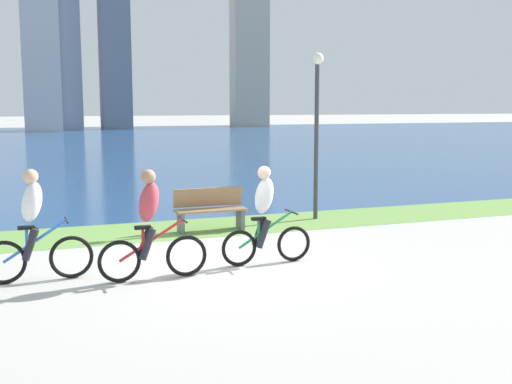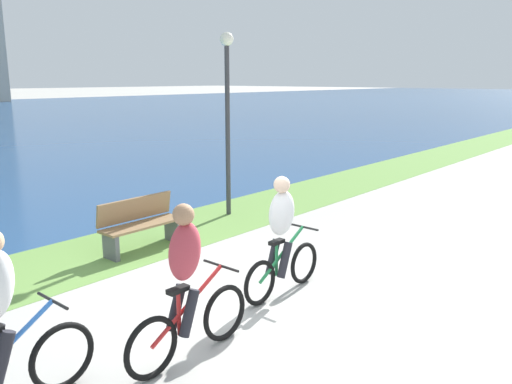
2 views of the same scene
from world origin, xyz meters
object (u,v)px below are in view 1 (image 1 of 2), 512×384
object	(u,v)px
cyclist_distant_rear	(34,226)
lamppost_tall	(317,111)
bench_near_path	(210,210)
cyclist_lead	(265,215)
cyclist_trailing	(150,225)

from	to	relation	value
cyclist_distant_rear	lamppost_tall	xyz separation A→B (m)	(6.22, 3.29, 1.66)
bench_near_path	lamppost_tall	distance (m)	3.42
cyclist_lead	lamppost_tall	world-z (taller)	lamppost_tall
cyclist_lead	lamppost_tall	bearing A→B (deg)	53.13
cyclist_lead	cyclist_distant_rear	xyz separation A→B (m)	(-3.60, 0.21, 0.01)
cyclist_lead	bench_near_path	distance (m)	3.02
cyclist_lead	cyclist_trailing	bearing A→B (deg)	-171.39
cyclist_lead	lamppost_tall	distance (m)	4.68
cyclist_distant_rear	bench_near_path	xyz separation A→B (m)	(3.53, 2.79, -0.39)
cyclist_lead	cyclist_trailing	world-z (taller)	cyclist_trailing
cyclist_lead	bench_near_path	xyz separation A→B (m)	(-0.07, 3.00, -0.38)
lamppost_tall	cyclist_distant_rear	bearing A→B (deg)	-152.15
cyclist_lead	bench_near_path	bearing A→B (deg)	91.36
cyclist_lead	lamppost_tall	size ratio (longest dim) A/B	0.43
cyclist_distant_rear	lamppost_tall	size ratio (longest dim) A/B	0.45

